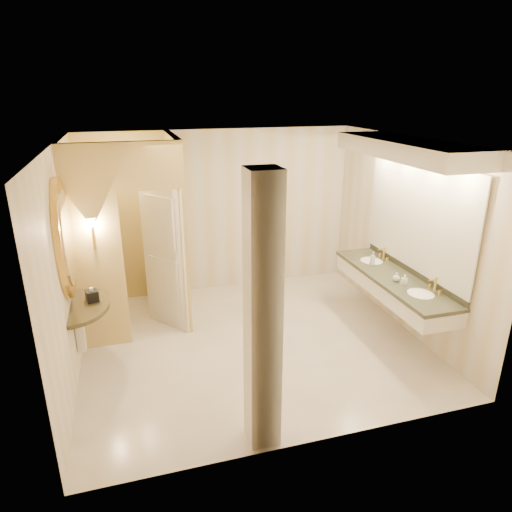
# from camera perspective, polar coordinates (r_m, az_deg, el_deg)

# --- Properties ---
(floor) EXTENTS (4.50, 4.50, 0.00)m
(floor) POSITION_cam_1_polar(r_m,az_deg,el_deg) (6.42, -0.44, -10.66)
(floor) COLOR silver
(floor) RESTS_ON ground
(ceiling) EXTENTS (4.50, 4.50, 0.00)m
(ceiling) POSITION_cam_1_polar(r_m,az_deg,el_deg) (5.55, -0.52, 14.05)
(ceiling) COLOR silver
(ceiling) RESTS_ON wall_back
(wall_back) EXTENTS (4.50, 0.02, 2.70)m
(wall_back) POSITION_cam_1_polar(r_m,az_deg,el_deg) (7.71, -4.55, 5.52)
(wall_back) COLOR beige
(wall_back) RESTS_ON floor
(wall_front) EXTENTS (4.50, 0.02, 2.70)m
(wall_front) POSITION_cam_1_polar(r_m,az_deg,el_deg) (4.12, 7.21, -8.12)
(wall_front) COLOR beige
(wall_front) RESTS_ON floor
(wall_left) EXTENTS (0.02, 4.00, 2.70)m
(wall_left) POSITION_cam_1_polar(r_m,az_deg,el_deg) (5.70, -22.80, -1.38)
(wall_left) COLOR beige
(wall_left) RESTS_ON floor
(wall_right) EXTENTS (0.02, 4.00, 2.70)m
(wall_right) POSITION_cam_1_polar(r_m,az_deg,el_deg) (6.78, 18.16, 2.51)
(wall_right) COLOR beige
(wall_right) RESTS_ON floor
(toilet_closet) EXTENTS (1.50, 1.55, 2.70)m
(toilet_closet) POSITION_cam_1_polar(r_m,az_deg,el_deg) (6.56, -12.39, 2.81)
(toilet_closet) COLOR #F1D47E
(toilet_closet) RESTS_ON floor
(wall_sconce) EXTENTS (0.14, 0.14, 0.42)m
(wall_sconce) POSITION_cam_1_polar(r_m,az_deg,el_deg) (5.96, -19.82, 3.80)
(wall_sconce) COLOR gold
(wall_sconce) RESTS_ON toilet_closet
(vanity) EXTENTS (0.75, 2.45, 2.09)m
(vanity) POSITION_cam_1_polar(r_m,az_deg,el_deg) (6.34, 17.77, 3.98)
(vanity) COLOR silver
(vanity) RESTS_ON floor
(console_shelf) EXTENTS (1.08, 1.08, 1.99)m
(console_shelf) POSITION_cam_1_polar(r_m,az_deg,el_deg) (5.70, -22.43, -1.36)
(console_shelf) COLOR black
(console_shelf) RESTS_ON floor
(pillar) EXTENTS (0.30, 0.30, 2.70)m
(pillar) POSITION_cam_1_polar(r_m,az_deg,el_deg) (4.15, 0.85, -7.68)
(pillar) COLOR silver
(pillar) RESTS_ON floor
(tissue_box) EXTENTS (0.17, 0.17, 0.14)m
(tissue_box) POSITION_cam_1_polar(r_m,az_deg,el_deg) (5.86, -19.80, -4.72)
(tissue_box) COLOR black
(tissue_box) RESTS_ON console_shelf
(toilet) EXTENTS (0.44, 0.75, 0.75)m
(toilet) POSITION_cam_1_polar(r_m,az_deg,el_deg) (7.65, -12.05, -2.73)
(toilet) COLOR white
(toilet) RESTS_ON floor
(soap_bottle_a) EXTENTS (0.07, 0.08, 0.14)m
(soap_bottle_a) POSITION_cam_1_polar(r_m,az_deg,el_deg) (6.27, 18.05, -2.85)
(soap_bottle_a) COLOR beige
(soap_bottle_a) RESTS_ON vanity
(soap_bottle_b) EXTENTS (0.11, 0.11, 0.12)m
(soap_bottle_b) POSITION_cam_1_polar(r_m,az_deg,el_deg) (6.36, 17.15, -2.50)
(soap_bottle_b) COLOR silver
(soap_bottle_b) RESTS_ON vanity
(soap_bottle_c) EXTENTS (0.08, 0.08, 0.20)m
(soap_bottle_c) POSITION_cam_1_polar(r_m,az_deg,el_deg) (6.84, 14.38, -0.29)
(soap_bottle_c) COLOR #C6B28C
(soap_bottle_c) RESTS_ON vanity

